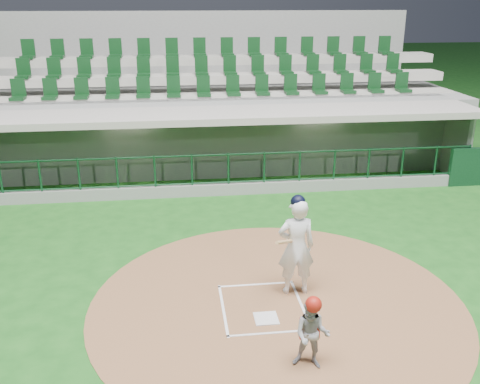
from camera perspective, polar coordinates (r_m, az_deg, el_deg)
The scene contains 8 objects.
ground at distance 10.66m, azimuth 2.15°, elevation -11.37°, with size 120.00×120.00×0.00m, color #154B16.
dirt_circle at distance 10.54m, azimuth 3.98°, elevation -11.78°, with size 7.20×7.20×0.01m, color brown.
home_plate at distance 10.06m, azimuth 2.80°, elevation -13.32°, with size 0.43×0.43×0.02m, color silver.
batter_box_chalk at distance 10.40m, azimuth 2.42°, elevation -12.14°, with size 1.55×1.80×0.01m.
dugout_structure at distance 17.49m, azimuth -1.42°, elevation 4.79°, with size 16.40×3.70×3.00m.
seating_deck at distance 20.36m, azimuth -2.72°, elevation 8.31°, with size 17.00×6.72×5.15m.
batter at distance 10.45m, azimuth 6.01°, elevation -5.69°, with size 0.90×0.89×2.07m.
catcher at distance 8.69m, azimuth 7.67°, elevation -14.65°, with size 0.69×0.62×1.26m.
Camera 1 is at (-1.51, -8.97, 5.55)m, focal length 40.00 mm.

